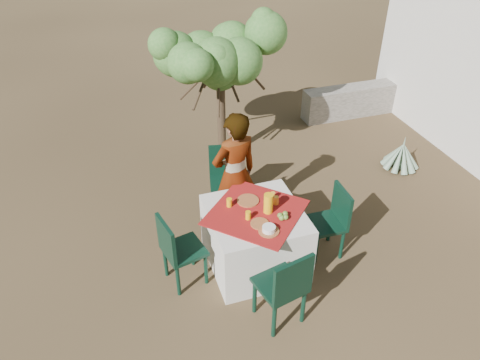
% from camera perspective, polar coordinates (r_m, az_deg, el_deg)
% --- Properties ---
extents(ground, '(160.00, 160.00, 0.00)m').
position_cam_1_polar(ground, '(5.32, 0.39, -13.23)').
color(ground, '#322517').
rests_on(ground, ground).
extents(table, '(1.30, 1.30, 0.76)m').
position_cam_1_polar(table, '(5.35, 1.87, -7.09)').
color(table, white).
rests_on(table, ground).
extents(chair_far, '(0.51, 0.51, 0.92)m').
position_cam_1_polar(chair_far, '(6.09, -1.70, 0.40)').
color(chair_far, black).
rests_on(chair_far, ground).
extents(chair_near, '(0.52, 0.52, 0.95)m').
position_cam_1_polar(chair_near, '(4.66, 5.50, -12.74)').
color(chair_near, black).
rests_on(chair_near, ground).
extents(chair_left, '(0.50, 0.50, 0.90)m').
position_cam_1_polar(chair_left, '(5.09, -7.66, -8.30)').
color(chair_left, black).
rests_on(chair_left, ground).
extents(chair_right, '(0.42, 0.42, 0.88)m').
position_cam_1_polar(chair_right, '(5.54, 11.09, -4.67)').
color(chair_right, black).
rests_on(chair_right, ground).
extents(person, '(0.68, 0.53, 1.63)m').
position_cam_1_polar(person, '(5.58, -0.64, 0.64)').
color(person, '#8C6651').
rests_on(person, ground).
extents(shrub_tree, '(1.67, 1.64, 1.96)m').
position_cam_1_polar(shrub_tree, '(6.80, -2.08, 14.18)').
color(shrub_tree, '#3F301F').
rests_on(shrub_tree, ground).
extents(agave, '(0.57, 0.55, 0.60)m').
position_cam_1_polar(agave, '(7.51, 19.06, 2.80)').
color(agave, gray).
rests_on(agave, ground).
extents(stone_wall, '(2.60, 0.35, 0.55)m').
position_cam_1_polar(stone_wall, '(9.04, 15.60, 9.59)').
color(stone_wall, gray).
rests_on(stone_wall, ground).
extents(plate_far, '(0.25, 0.25, 0.01)m').
position_cam_1_polar(plate_far, '(5.25, 0.98, -2.52)').
color(plate_far, brown).
rests_on(plate_far, table).
extents(plate_near, '(0.20, 0.20, 0.01)m').
position_cam_1_polar(plate_near, '(4.94, 2.42, -5.34)').
color(plate_near, brown).
rests_on(plate_near, table).
extents(glass_far, '(0.06, 0.06, 0.10)m').
position_cam_1_polar(glass_far, '(5.15, -1.31, -2.76)').
color(glass_far, '#F4AD0F').
rests_on(glass_far, table).
extents(glass_near, '(0.06, 0.06, 0.09)m').
position_cam_1_polar(glass_near, '(4.98, 1.00, -4.32)').
color(glass_near, '#F4AD0F').
rests_on(glass_near, table).
extents(juice_pitcher, '(0.10, 0.10, 0.23)m').
position_cam_1_polar(juice_pitcher, '(5.04, 3.48, -2.85)').
color(juice_pitcher, '#F4AD0F').
rests_on(juice_pitcher, table).
extents(bowl_plate, '(0.22, 0.22, 0.01)m').
position_cam_1_polar(bowl_plate, '(4.86, 3.53, -6.23)').
color(bowl_plate, brown).
rests_on(bowl_plate, table).
extents(white_bowl, '(0.14, 0.14, 0.05)m').
position_cam_1_polar(white_bowl, '(4.84, 3.54, -5.94)').
color(white_bowl, white).
rests_on(white_bowl, bowl_plate).
extents(jar_left, '(0.06, 0.06, 0.10)m').
position_cam_1_polar(jar_left, '(5.20, 4.41, -2.49)').
color(jar_left, orange).
rests_on(jar_left, table).
extents(jar_right, '(0.05, 0.05, 0.08)m').
position_cam_1_polar(jar_right, '(5.28, 4.03, -1.90)').
color(jar_right, orange).
rests_on(jar_right, table).
extents(napkin_holder, '(0.08, 0.06, 0.09)m').
position_cam_1_polar(napkin_holder, '(5.24, 3.46, -2.12)').
color(napkin_holder, white).
rests_on(napkin_holder, table).
extents(fruit_cluster, '(0.12, 0.11, 0.06)m').
position_cam_1_polar(fruit_cluster, '(5.02, 5.28, -4.40)').
color(fruit_cluster, olive).
rests_on(fruit_cluster, table).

